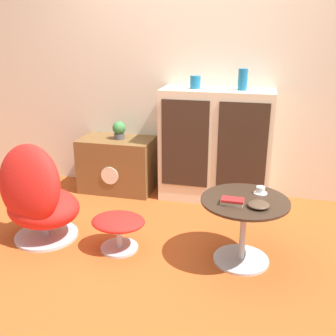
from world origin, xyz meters
The scene contains 13 objects.
ground_plane centered at (0.00, 0.00, 0.00)m, with size 12.00×12.00×0.00m, color #B74C1E.
wall_back centered at (0.00, 1.38, 1.30)m, with size 6.40×0.06×2.60m.
sideboard centered at (0.33, 1.16, 0.55)m, with size 1.06×0.40×1.09m.
tv_console centered at (-0.69, 1.14, 0.28)m, with size 0.75×0.44×0.56m.
egg_chair centered at (-0.92, -0.02, 0.38)m, with size 0.75×0.72×0.84m.
ottoman centered at (-0.25, 0.00, 0.21)m, with size 0.41×0.35×0.28m.
coffee_table centered at (0.68, 0.06, 0.33)m, with size 0.62×0.62×0.49m.
vase_leftmost centered at (0.11, 1.16, 1.15)m, with size 0.10×0.10×0.12m.
vase_inner_left centered at (0.55, 1.16, 1.19)m, with size 0.09×0.09×0.19m.
potted_plant centered at (-0.66, 1.14, 0.66)m, with size 0.13×0.13×0.18m.
teacup centered at (0.78, 0.20, 0.51)m, with size 0.10×0.10×0.05m.
book_stack centered at (0.60, -0.04, 0.51)m, with size 0.16×0.10×0.04m.
bowl centered at (0.77, -0.04, 0.51)m, with size 0.15×0.15×0.04m.
Camera 1 is at (0.76, -2.51, 1.62)m, focal length 42.00 mm.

